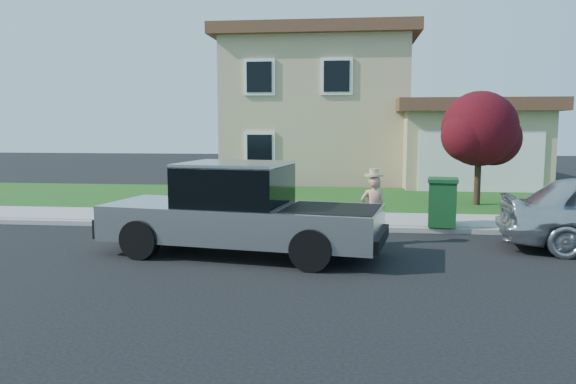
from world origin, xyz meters
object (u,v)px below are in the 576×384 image
Objects in this scene: pickup_truck at (241,212)px; woman at (373,209)px; trash_bin at (442,202)px; ornamental_tree at (481,132)px.

woman is at bearing 35.26° from pickup_truck.
woman is at bearing -127.44° from trash_bin.
pickup_truck is 5.37m from trash_bin.
ornamental_tree reaches higher than pickup_truck.
pickup_truck reaches higher than woman.
ornamental_tree reaches higher than trash_bin.
trash_bin is (1.74, 1.69, -0.05)m from woman.
pickup_truck is at bearing -130.47° from ornamental_tree.
ornamental_tree is 4.89m from trash_bin.
woman is 7.08m from ornamental_tree.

